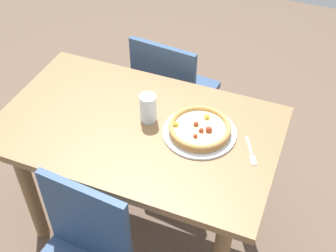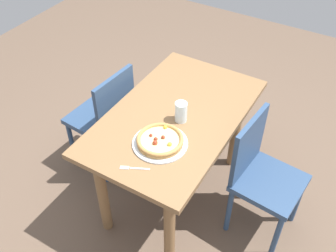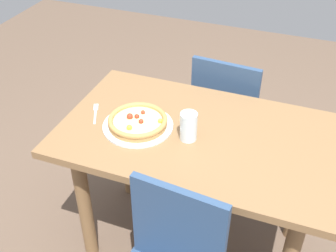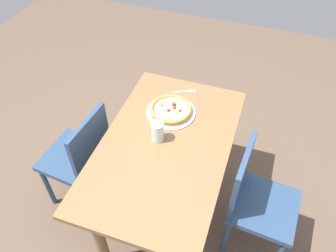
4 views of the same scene
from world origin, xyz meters
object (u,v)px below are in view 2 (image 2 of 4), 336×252
Objects in this scene: plate at (160,143)px; pizza at (160,140)px; dining_table at (175,130)px; chair_far at (105,116)px; fork at (132,168)px; drinking_glass at (181,112)px; chair_near at (261,174)px.

plate is 1.18× the size of pizza.
dining_table is 0.62m from chair_far.
chair_far is at bearing 89.44° from dining_table.
chair_far is 5.74× the size of fork.
drinking_glass is at bearing -0.39° from pizza.
chair_far is 6.69× the size of drinking_glass.
chair_near is at bearing -160.74° from fork.
plate is 2.09× the size of fork.
dining_table is at bearing -86.07° from chair_far.
chair_near is 0.86m from fork.
pizza reaches higher than plate.
chair_far is 0.78m from pizza.
fork is at bearing -177.47° from dining_table.
dining_table is 1.41× the size of chair_far.
drinking_glass is at bearing -118.32° from dining_table.
drinking_glass is (0.24, -0.00, 0.04)m from pizza.
drinking_glass reaches higher than dining_table.
drinking_glass is at bearing -88.71° from chair_far.
chair_far is 0.74m from drinking_glass.
drinking_glass is (0.24, -0.00, 0.06)m from plate.
chair_near reaches higher than pizza.
chair_far is (-0.06, 1.19, 0.00)m from chair_near.
dining_table is 0.62m from chair_near.
fork is at bearing 172.21° from pizza.
dining_table is 0.31m from plate.
chair_near and chair_far have the same top height.
chair_far reaches higher than plate.
chair_near is at bearing -82.78° from chair_far.
chair_far is (0.01, 0.60, -0.15)m from dining_table.
chair_near is 0.71m from pizza.
chair_near reaches higher than plate.
dining_table is 0.32m from pizza.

